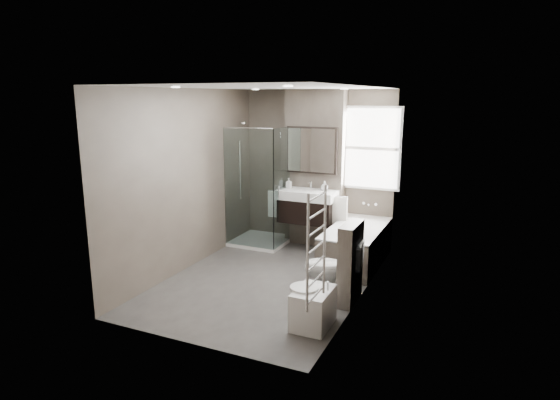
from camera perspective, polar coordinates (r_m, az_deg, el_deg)
The scene contains 15 objects.
room at distance 6.23m, azimuth -1.33°, elevation 1.54°, with size 2.70×3.90×2.70m.
vanity_pier at distance 7.84m, azimuth 4.28°, elevation 3.80°, with size 1.00×0.25×2.60m, color #524A41.
vanity at distance 7.63m, azimuth 3.31°, elevation -0.72°, with size 0.95×0.47×0.66m.
mirror_cabinet at distance 7.64m, azimuth 3.89°, elevation 6.08°, with size 0.86×0.08×0.76m.
towel_left at distance 7.82m, azimuth -0.58°, elevation -0.51°, with size 0.24×0.06×0.44m, color white.
towel_right at distance 7.44m, azimuth 7.28°, elevation -1.31°, with size 0.24×0.06×0.44m, color white.
shower_enclosure at distance 7.91m, azimuth -2.00°, elevation -2.08°, with size 0.90×0.90×2.00m.
bathtub at distance 7.17m, azimuth 9.27°, elevation -5.26°, with size 0.75×1.60×0.57m.
window at distance 7.63m, azimuth 10.98°, elevation 6.21°, with size 0.98×0.06×1.33m.
toilet at distance 5.96m, azimuth 6.43°, elevation -8.29°, with size 0.42×0.73×0.75m, color white.
cistern_box at distance 5.80m, azimuth 8.56°, elevation -7.62°, with size 0.19×0.55×1.00m.
bidet at distance 5.28m, azimuth 4.00°, elevation -12.86°, with size 0.46×0.53×0.55m.
towel_radiator at distance 4.37m, azimuth 4.47°, elevation -5.73°, with size 0.03×0.49×1.10m.
soap_bottle_a at distance 7.71m, azimuth 1.08°, elevation 2.06°, with size 0.07×0.08×0.17m, color white.
soap_bottle_b at distance 7.57m, azimuth 5.46°, elevation 1.75°, with size 0.12×0.12×0.15m, color white.
Camera 1 is at (2.64, -5.51, 2.49)m, focal length 30.00 mm.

